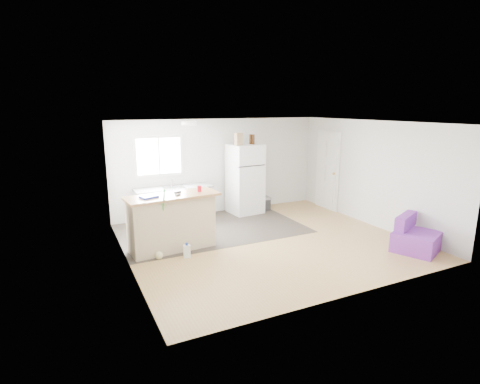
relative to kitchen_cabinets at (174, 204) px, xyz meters
name	(u,v)px	position (x,y,z in m)	size (l,w,h in m)	color
room	(268,184)	(1.30, -2.21, 0.78)	(5.51, 5.01, 2.41)	#A88146
vinyl_zone	(212,228)	(0.58, -0.96, -0.42)	(4.05, 2.50, 0.00)	#302A24
window	(159,156)	(-0.25, 0.27, 1.13)	(1.18, 0.06, 0.98)	white
interior_door	(327,171)	(4.03, -0.66, 0.60)	(0.11, 0.92, 2.10)	white
ceiling_fixture	(189,123)	(0.10, -1.01, 1.94)	(0.30, 0.30, 0.07)	white
kitchen_cabinets	(174,204)	(0.00, 0.00, 0.00)	(1.85, 0.63, 1.09)	white
peninsula	(172,222)	(-0.55, -1.79, 0.13)	(1.80, 0.83, 1.08)	tan
refrigerator	(245,179)	(1.85, -0.10, 0.47)	(0.84, 0.81, 1.77)	white
cooler	(261,203)	(2.34, -0.08, -0.24)	(0.49, 0.36, 0.35)	#2F2F32
purple_seat	(414,238)	(3.61, -3.86, -0.18)	(1.03, 1.03, 0.65)	purple
cleaner_jug	(187,251)	(-0.44, -2.32, -0.29)	(0.15, 0.12, 0.28)	silver
mop	(160,246)	(-0.88, -2.12, -0.19)	(0.24, 0.36, 1.30)	green
red_cup	(199,189)	(0.03, -1.76, 0.72)	(0.08, 0.08, 0.12)	red
blue_tray	(149,197)	(-0.97, -1.83, 0.67)	(0.30, 0.22, 0.04)	#1422C1
tool_a	(178,192)	(-0.38, -1.67, 0.67)	(0.14, 0.05, 0.03)	black
tool_b	(178,195)	(-0.45, -1.89, 0.67)	(0.10, 0.04, 0.03)	black
cardboard_box	(239,139)	(1.63, -0.18, 1.50)	(0.20, 0.10, 0.30)	#A4825E
bottle_left	(253,139)	(2.04, -0.17, 1.47)	(0.07, 0.07, 0.25)	#341B09
bottle_right	(251,139)	(2.01, -0.09, 1.47)	(0.07, 0.07, 0.25)	#341B09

